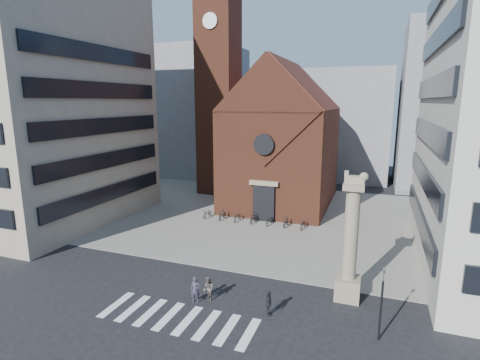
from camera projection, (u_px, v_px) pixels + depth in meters
name	position (u px, v px, depth m)	size (l,w,h in m)	color
ground	(193.00, 293.00, 25.68)	(120.00, 120.00, 0.00)	black
piazza	(269.00, 215.00, 43.12)	(46.00, 30.00, 0.05)	gray
zebra_crossing	(178.00, 318.00, 22.74)	(10.20, 3.20, 0.01)	white
church	(283.00, 141.00, 47.01)	(12.00, 16.65, 18.00)	brown
campanile	(219.00, 81.00, 51.52)	(5.50, 5.50, 31.20)	brown
building_left	(33.00, 101.00, 40.31)	(18.00, 20.00, 26.00)	tan
bg_block_left	(194.00, 112.00, 66.90)	(16.00, 14.00, 22.00)	gray
bg_block_mid	(346.00, 125.00, 63.10)	(14.00, 12.00, 18.00)	gray
bg_block_right	(460.00, 108.00, 54.30)	(16.00, 14.00, 24.00)	gray
lion_column	(350.00, 250.00, 24.33)	(1.63, 1.60, 8.68)	gray
traffic_light	(381.00, 302.00, 20.22)	(0.13, 0.16, 4.30)	black
pedestrian_0	(195.00, 290.00, 24.39)	(0.64, 0.42, 1.77)	#342E40
pedestrian_1	(208.00, 289.00, 24.64)	(0.79, 0.62, 1.63)	#5E524B
pedestrian_2	(269.00, 303.00, 22.90)	(0.96, 0.40, 1.64)	black
scooter_0	(208.00, 213.00, 42.15)	(0.66, 1.88, 0.99)	black
scooter_1	(222.00, 215.00, 41.53)	(0.52, 1.83, 1.10)	black
scooter_2	(237.00, 217.00, 40.93)	(0.66, 1.88, 0.99)	black
scooter_3	(253.00, 218.00, 40.31)	(0.52, 1.83, 1.10)	black
scooter_4	(269.00, 220.00, 39.71)	(0.66, 1.88, 0.99)	black
scooter_5	(286.00, 222.00, 39.08)	(0.52, 1.83, 1.10)	black
scooter_6	(303.00, 224.00, 38.48)	(0.66, 1.88, 0.99)	black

